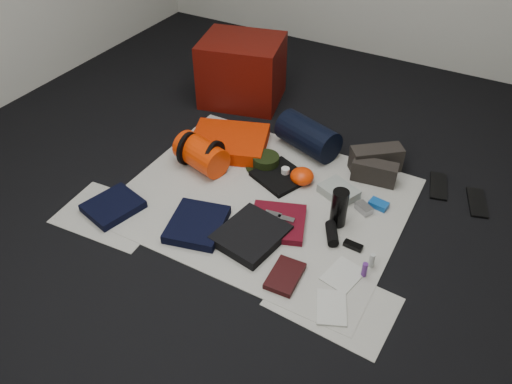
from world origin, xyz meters
The scene contains 37 objects.
floor centered at (0.00, 0.00, -0.01)m, with size 4.50×4.50×0.02m, color black.
newspaper_mat centered at (0.00, 0.00, 0.00)m, with size 1.60×1.30×0.01m, color silver.
newspaper_sheet_front_left centered at (-0.70, -0.55, 0.00)m, with size 0.58×0.40×0.00m, color silver.
newspaper_sheet_front_right centered at (0.65, -0.50, 0.00)m, with size 0.58×0.40×0.00m, color silver.
red_cabinet centered at (-0.71, 0.97, 0.24)m, with size 0.58×0.48×0.48m, color #540C06.
sleeping_pad centered at (-0.45, 0.35, 0.05)m, with size 0.49×0.40×0.09m, color red.
stuff_sack centered at (-0.49, 0.09, 0.10)m, with size 0.20×0.20×0.33m, color red.
sack_strap_left centered at (-0.59, 0.09, 0.11)m, with size 0.22×0.22×0.03m, color black.
sack_strap_right centered at (-0.39, 0.09, 0.11)m, with size 0.22×0.22×0.03m, color black.
navy_duffel centered at (0.01, 0.59, 0.11)m, with size 0.22×0.22×0.41m, color black.
boonie_brim centered at (-0.14, 0.29, 0.01)m, with size 0.26×0.26×0.01m, color black.
boonie_crown centered at (-0.14, 0.29, 0.05)m, with size 0.17×0.17×0.07m, color black.
hiking_boot_left centered at (0.48, 0.60, 0.09)m, with size 0.32×0.12×0.16m, color #28241F.
hiking_boot_right centered at (0.51, 0.48, 0.07)m, with size 0.27×0.10×0.14m, color #28241F.
flip_flop_left centered at (0.88, 0.63, 0.01)m, with size 0.10×0.26×0.01m, color black.
flip_flop_right centered at (1.12, 0.58, 0.01)m, with size 0.10×0.26×0.01m, color black.
trousers_navy_a centered at (-0.71, -0.50, 0.03)m, with size 0.26×0.29×0.05m, color black.
trousers_navy_b centered at (-0.20, -0.40, 0.03)m, with size 0.29×0.33×0.05m, color black.
trousers_charcoal centered at (0.10, -0.32, 0.03)m, with size 0.31×0.36×0.06m, color black.
black_tshirt centered at (0.00, 0.22, 0.02)m, with size 0.29×0.27×0.03m, color black.
red_shirt centered at (0.18, -0.16, 0.03)m, with size 0.30×0.30×0.04m, color #570915.
orange_stuff_sack centered at (0.13, 0.25, 0.05)m, with size 0.15×0.15×0.10m, color red.
first_aid_pouch centered at (0.37, 0.25, 0.03)m, with size 0.21×0.16×0.05m, color gray.
water_bottle centered at (0.46, 0.02, 0.12)m, with size 0.09×0.09×0.23m, color black.
speaker centered at (0.48, -0.11, 0.04)m, with size 0.06×0.06×0.16m, color black.
compact_camera centered at (0.56, 0.19, 0.03)m, with size 0.10×0.06×0.04m, color #9E9EA2.
cyan_case centered at (0.62, 0.26, 0.02)m, with size 0.11×0.07×0.03m, color #104D9D.
toiletry_purple centered at (0.72, -0.27, 0.05)m, with size 0.03×0.03×0.08m, color #542577.
toiletry_clear centered at (0.73, -0.20, 0.05)m, with size 0.03×0.03×0.08m, color #B0B5AF.
paperback_book centered at (0.38, -0.48, 0.02)m, with size 0.14×0.22×0.03m, color black.
map_booklet centered at (0.66, -0.54, 0.01)m, with size 0.14×0.20×0.01m, color #BABBB2.
map_printout centered at (0.63, -0.33, 0.01)m, with size 0.16×0.20×0.01m, color #BABBB2.
sunglasses centered at (0.61, -0.12, 0.02)m, with size 0.10×0.04×0.03m, color black.
key_cluster centered at (-0.63, -0.51, 0.01)m, with size 0.06×0.06×0.01m, color #9E9EA2.
tape_roll centered at (0.02, 0.25, 0.05)m, with size 0.05×0.05×0.04m, color silver.
energy_bar_a centered at (0.14, -0.14, 0.05)m, with size 0.10×0.04×0.01m, color #9E9EA2.
energy_bar_b centered at (0.22, -0.14, 0.05)m, with size 0.10×0.04×0.01m, color #9E9EA2.
Camera 1 is at (1.05, -1.98, 1.94)m, focal length 35.00 mm.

